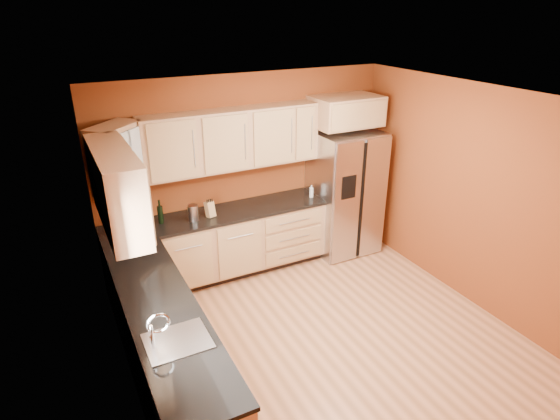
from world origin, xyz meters
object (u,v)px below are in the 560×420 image
(canister_left, at_px, (193,213))
(knife_block, at_px, (210,209))
(wine_bottle_a, at_px, (127,217))
(refrigerator, at_px, (344,192))
(soap_dispenser, at_px, (311,191))

(canister_left, distance_m, knife_block, 0.22)
(wine_bottle_a, bearing_deg, canister_left, -8.67)
(refrigerator, height_order, wine_bottle_a, refrigerator)
(wine_bottle_a, bearing_deg, soap_dispenser, -2.70)
(refrigerator, relative_size, wine_bottle_a, 5.36)
(refrigerator, xyz_separation_m, soap_dispenser, (-0.55, 0.00, 0.12))
(refrigerator, height_order, soap_dispenser, refrigerator)
(knife_block, bearing_deg, wine_bottle_a, 157.64)
(canister_left, bearing_deg, wine_bottle_a, 171.33)
(knife_block, bearing_deg, canister_left, 168.88)
(refrigerator, distance_m, canister_left, 2.24)
(knife_block, bearing_deg, soap_dispenser, -17.80)
(soap_dispenser, bearing_deg, refrigerator, -0.40)
(canister_left, height_order, wine_bottle_a, wine_bottle_a)
(canister_left, bearing_deg, knife_block, 5.82)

